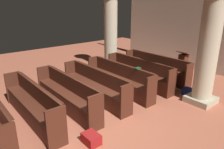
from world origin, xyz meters
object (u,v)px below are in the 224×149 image
object	(u,v)px
pew_row_3	(95,84)
kneeler_box_red	(91,139)
pew_row_1	(139,71)
kneeler_box_navy	(188,92)
pew_row_2	(119,77)
lectern	(182,67)
pew_row_5	(32,102)
pillar_far_side	(111,29)
pew_row_0	(156,66)
hymn_book	(138,68)
pew_row_4	(66,92)
pillar_aisle_side	(209,44)

from	to	relation	value
pew_row_3	kneeler_box_red	xyz separation A→B (m)	(1.75, -1.36, -0.39)
pew_row_1	pew_row_3	world-z (taller)	same
kneeler_box_red	kneeler_box_navy	world-z (taller)	kneeler_box_red
pew_row_2	lectern	world-z (taller)	lectern
pew_row_3	pew_row_5	world-z (taller)	same
kneeler_box_navy	pew_row_2	bearing A→B (deg)	-137.67
pillar_far_side	lectern	xyz separation A→B (m)	(2.79, 1.39, -1.33)
pew_row_1	kneeler_box_navy	xyz separation A→B (m)	(1.70, 0.57, -0.39)
kneeler_box_navy	pew_row_1	bearing A→B (deg)	-161.39
pew_row_3	lectern	distance (m)	3.88
pew_row_0	hymn_book	xyz separation A→B (m)	(0.68, -1.76, 0.44)
pew_row_3	pillar_far_side	world-z (taller)	pillar_far_side
hymn_book	kneeler_box_red	xyz separation A→B (m)	(1.08, -2.53, -0.83)
pew_row_4	pillar_far_side	size ratio (longest dim) A/B	0.86
pew_row_4	hymn_book	world-z (taller)	hymn_book
pew_row_2	pew_row_5	distance (m)	2.93
pew_row_1	pew_row_2	size ratio (longest dim) A/B	1.00
pew_row_0	kneeler_box_navy	bearing A→B (deg)	-13.35
pew_row_3	pew_row_0	bearing A→B (deg)	90.00
pew_row_5	lectern	xyz separation A→B (m)	(0.60, 5.78, -0.05)
kneeler_box_navy	pillar_far_side	bearing A→B (deg)	-178.73
pew_row_3	kneeler_box_navy	size ratio (longest dim) A/B	8.99
pew_row_4	pillar_aisle_side	xyz separation A→B (m)	(2.24, 3.31, 1.28)
pew_row_5	lectern	size ratio (longest dim) A/B	2.70
kneeler_box_red	pew_row_2	bearing A→B (deg)	126.91
hymn_book	kneeler_box_navy	bearing A→B (deg)	52.96
pew_row_1	kneeler_box_navy	distance (m)	1.84
pew_row_3	pillar_aisle_side	distance (m)	3.48
lectern	pew_row_1	bearing A→B (deg)	-107.85
pew_row_5	pew_row_0	bearing A→B (deg)	90.00
pew_row_2	pillar_far_side	size ratio (longest dim) A/B	0.86
pew_row_4	pew_row_5	xyz separation A→B (m)	(0.00, -0.98, 0.00)
pillar_far_side	kneeler_box_navy	distance (m)	4.24
pew_row_3	pillar_aisle_side	xyz separation A→B (m)	(2.24, 2.34, 1.28)
hymn_book	pew_row_1	bearing A→B (deg)	130.78
pew_row_3	pillar_far_side	size ratio (longest dim) A/B	0.86
pew_row_4	pillar_far_side	distance (m)	4.26
kneeler_box_navy	kneeler_box_red	bearing A→B (deg)	-89.22
pew_row_2	pew_row_3	bearing A→B (deg)	-90.00
pew_row_5	pillar_aisle_side	world-z (taller)	pillar_aisle_side
pew_row_1	kneeler_box_navy	world-z (taller)	pew_row_1
pew_row_4	kneeler_box_navy	size ratio (longest dim) A/B	8.99
hymn_book	pew_row_2	bearing A→B (deg)	-164.17
pillar_aisle_side	kneeler_box_red	xyz separation A→B (m)	(-0.49, -3.70, -1.67)
pew_row_0	pew_row_5	xyz separation A→B (m)	(0.00, -4.88, 0.00)
pillar_far_side	kneeler_box_red	bearing A→B (deg)	-43.93
pew_row_3	pillar_aisle_side	size ratio (longest dim) A/B	0.86
pew_row_2	hymn_book	size ratio (longest dim) A/B	16.06
pew_row_2	lectern	distance (m)	2.92
pew_row_5	kneeler_box_red	distance (m)	1.89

